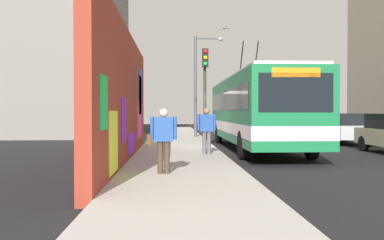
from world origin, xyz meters
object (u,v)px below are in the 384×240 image
(parked_car_silver, at_px, (340,127))
(traffic_light, at_px, (205,80))
(city_bus, at_px, (256,109))
(street_lamp, at_px, (199,78))
(pedestrian_near_wall, at_px, (163,136))
(pedestrian_at_curb, at_px, (207,127))

(parked_car_silver, relative_size, traffic_light, 1.05)
(city_bus, xyz_separation_m, street_lamp, (7.23, 2.04, 1.92))
(pedestrian_near_wall, xyz_separation_m, street_lamp, (15.34, -1.82, 2.63))
(pedestrian_near_wall, bearing_deg, pedestrian_at_curb, -17.17)
(pedestrian_near_wall, relative_size, street_lamp, 0.26)
(pedestrian_near_wall, distance_m, street_lamp, 15.67)
(city_bus, relative_size, pedestrian_at_curb, 7.44)
(city_bus, bearing_deg, pedestrian_near_wall, 154.51)
(pedestrian_at_curb, bearing_deg, traffic_light, -3.69)
(pedestrian_at_curb, bearing_deg, city_bus, -35.01)
(city_bus, height_order, parked_car_silver, city_bus)
(pedestrian_near_wall, relative_size, traffic_light, 0.36)
(city_bus, xyz_separation_m, pedestrian_at_curb, (-3.48, 2.44, -0.67))
(street_lamp, bearing_deg, pedestrian_at_curb, 177.91)
(parked_car_silver, distance_m, street_lamp, 8.66)
(parked_car_silver, xyz_separation_m, pedestrian_at_curb, (-6.92, 7.64, 0.27))
(pedestrian_at_curb, height_order, street_lamp, street_lamp)
(city_bus, relative_size, parked_car_silver, 2.62)
(traffic_light, height_order, street_lamp, street_lamp)
(traffic_light, bearing_deg, pedestrian_near_wall, 169.27)
(pedestrian_at_curb, bearing_deg, street_lamp, -2.09)
(pedestrian_near_wall, bearing_deg, street_lamp, -6.77)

